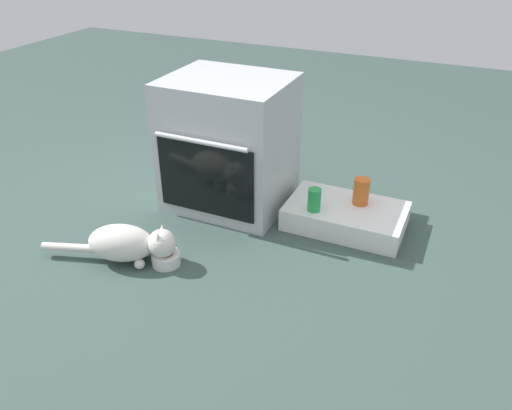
# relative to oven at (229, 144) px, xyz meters

# --- Properties ---
(ground) EXTENTS (8.00, 8.00, 0.00)m
(ground) POSITION_rel_oven_xyz_m (-0.02, -0.41, -0.35)
(ground) COLOR #384C47
(oven) EXTENTS (0.62, 0.57, 0.70)m
(oven) POSITION_rel_oven_xyz_m (0.00, 0.00, 0.00)
(oven) COLOR #B7BABF
(oven) RESTS_ON ground
(pantry_cabinet) EXTENTS (0.60, 0.37, 0.12)m
(pantry_cabinet) POSITION_rel_oven_xyz_m (0.66, 0.02, -0.29)
(pantry_cabinet) COLOR white
(pantry_cabinet) RESTS_ON ground
(food_bowl) EXTENTS (0.13, 0.13, 0.09)m
(food_bowl) POSITION_rel_oven_xyz_m (-0.01, -0.65, -0.32)
(food_bowl) COLOR white
(food_bowl) RESTS_ON ground
(cat) EXTENTS (0.62, 0.27, 0.19)m
(cat) POSITION_rel_oven_xyz_m (-0.17, -0.70, -0.25)
(cat) COLOR silver
(cat) RESTS_ON ground
(sauce_jar) EXTENTS (0.08, 0.08, 0.14)m
(sauce_jar) POSITION_rel_oven_xyz_m (0.71, 0.07, -0.16)
(sauce_jar) COLOR #D16023
(sauce_jar) RESTS_ON pantry_cabinet
(soda_can) EXTENTS (0.07, 0.07, 0.12)m
(soda_can) POSITION_rel_oven_xyz_m (0.52, -0.09, -0.17)
(soda_can) COLOR green
(soda_can) RESTS_ON pantry_cabinet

